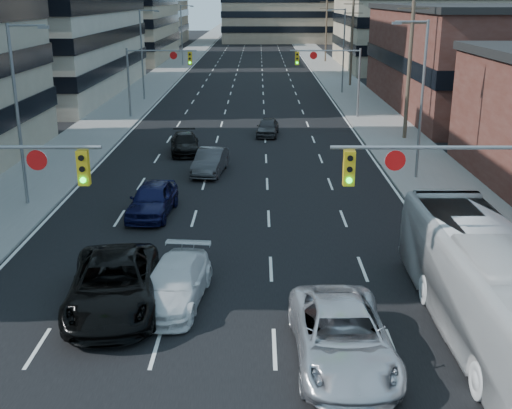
{
  "coord_description": "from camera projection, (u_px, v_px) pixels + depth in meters",
  "views": [
    {
      "loc": [
        1.31,
        -11.13,
        10.17
      ],
      "look_at": [
        1.21,
        13.44,
        2.2
      ],
      "focal_mm": 45.0,
      "sensor_mm": 36.0,
      "label": 1
    }
  ],
  "objects": [
    {
      "name": "sedan_blue",
      "position": [
        152.0,
        199.0,
        31.14
      ],
      "size": [
        2.25,
        4.87,
        1.62
      ],
      "primitive_type": "imported",
      "rotation": [
        0.0,
        0.0,
        -0.07
      ],
      "color": "#0C0F33",
      "rests_on": "ground"
    },
    {
      "name": "office_right_far",
      "position": [
        418.0,
        19.0,
        95.18
      ],
      "size": [
        22.0,
        28.0,
        14.0
      ],
      "primitive_type": "cube",
      "color": "gray",
      "rests_on": "ground"
    },
    {
      "name": "streetlight_right_far",
      "position": [
        342.0,
        47.0,
        69.2
      ],
      "size": [
        2.03,
        0.22,
        9.0
      ],
      "color": "slate",
      "rests_on": "ground"
    },
    {
      "name": "signal_far_right",
      "position": [
        333.0,
        68.0,
        55.17
      ],
      "size": [
        6.09,
        0.33,
        6.0
      ],
      "color": "slate",
      "rests_on": "ground"
    },
    {
      "name": "utility_pole_midblock",
      "position": [
        352.0,
        36.0,
        74.68
      ],
      "size": [
        2.2,
        0.28,
        11.0
      ],
      "color": "#4C3D2D",
      "rests_on": "ground"
    },
    {
      "name": "black_pickup",
      "position": [
        113.0,
        285.0,
        21.7
      ],
      "size": [
        3.7,
        6.66,
        1.76
      ],
      "primitive_type": "imported",
      "rotation": [
        0.0,
        0.0,
        0.13
      ],
      "color": "black",
      "rests_on": "ground"
    },
    {
      "name": "road_surface",
      "position": [
        253.0,
        47.0,
        137.39
      ],
      "size": [
        18.0,
        300.0,
        0.02
      ],
      "primitive_type": "cube",
      "color": "black",
      "rests_on": "ground"
    },
    {
      "name": "storefront_right_mid",
      "position": [
        502.0,
        61.0,
        59.81
      ],
      "size": [
        20.0,
        30.0,
        9.0
      ],
      "primitive_type": "cube",
      "color": "#472119",
      "rests_on": "ground"
    },
    {
      "name": "sidewalk_right",
      "position": [
        306.0,
        46.0,
        137.32
      ],
      "size": [
        5.0,
        300.0,
        0.15
      ],
      "primitive_type": "cube",
      "color": "slate",
      "rests_on": "ground"
    },
    {
      "name": "sedan_black_far",
      "position": [
        185.0,
        143.0,
        43.63
      ],
      "size": [
        2.44,
        4.82,
        1.34
      ],
      "primitive_type": "imported",
      "rotation": [
        0.0,
        0.0,
        0.13
      ],
      "color": "black",
      "rests_on": "ground"
    },
    {
      "name": "sedan_grey_right",
      "position": [
        268.0,
        127.0,
        49.13
      ],
      "size": [
        1.92,
        4.05,
        1.34
      ],
      "primitive_type": "imported",
      "rotation": [
        0.0,
        0.0,
        -0.09
      ],
      "color": "#2F2F32",
      "rests_on": "ground"
    },
    {
      "name": "silver_suv",
      "position": [
        342.0,
        337.0,
        18.5
      ],
      "size": [
        2.92,
        6.03,
        1.66
      ],
      "primitive_type": "imported",
      "rotation": [
        0.0,
        0.0,
        0.03
      ],
      "color": "silver",
      "rests_on": "ground"
    },
    {
      "name": "sedan_grey_center",
      "position": [
        210.0,
        162.0,
        38.57
      ],
      "size": [
        2.14,
        4.63,
        1.47
      ],
      "primitive_type": "imported",
      "rotation": [
        0.0,
        0.0,
        -0.13
      ],
      "color": "#333336",
      "rests_on": "ground"
    },
    {
      "name": "utility_pole_distant",
      "position": [
        326.0,
        26.0,
        103.22
      ],
      "size": [
        2.2,
        0.28,
        11.0
      ],
      "color": "#4C3D2D",
      "rests_on": "ground"
    },
    {
      "name": "signal_far_left",
      "position": [
        155.0,
        68.0,
        55.24
      ],
      "size": [
        6.09,
        0.33,
        6.0
      ],
      "color": "slate",
      "rests_on": "ground"
    },
    {
      "name": "streetlight_right_near",
      "position": [
        420.0,
        93.0,
        35.91
      ],
      "size": [
        2.03,
        0.22,
        9.0
      ],
      "color": "slate",
      "rests_on": "ground"
    },
    {
      "name": "sidewalk_left",
      "position": [
        199.0,
        46.0,
        137.41
      ],
      "size": [
        5.0,
        300.0,
        0.15
      ],
      "primitive_type": "cube",
      "color": "slate",
      "rests_on": "ground"
    },
    {
      "name": "streetlight_left_near",
      "position": [
        20.0,
        107.0,
        31.24
      ],
      "size": [
        2.03,
        0.22,
        9.0
      ],
      "color": "slate",
      "rests_on": "ground"
    },
    {
      "name": "signal_near_right",
      "position": [
        455.0,
        194.0,
        19.97
      ],
      "size": [
        6.59,
        0.33,
        6.0
      ],
      "color": "slate",
      "rests_on": "ground"
    },
    {
      "name": "transit_bus",
      "position": [
        490.0,
        288.0,
        19.58
      ],
      "size": [
        2.92,
        12.13,
        3.37
      ],
      "primitive_type": "imported",
      "rotation": [
        0.0,
        0.0,
        0.01
      ],
      "color": "#BBBBBB",
      "rests_on": "ground"
    },
    {
      "name": "white_van",
      "position": [
        174.0,
        283.0,
        22.19
      ],
      "size": [
        2.56,
        5.18,
        1.45
      ],
      "primitive_type": "imported",
      "rotation": [
        0.0,
        0.0,
        -0.11
      ],
      "color": "silver",
      "rests_on": "ground"
    },
    {
      "name": "office_left_far",
      "position": [
        107.0,
        11.0,
        106.48
      ],
      "size": [
        20.0,
        30.0,
        16.0
      ],
      "primitive_type": "cube",
      "color": "gray",
      "rests_on": "ground"
    },
    {
      "name": "streetlight_left_far",
      "position": [
        183.0,
        32.0,
        97.82
      ],
      "size": [
        2.03,
        0.22,
        9.0
      ],
      "color": "slate",
      "rests_on": "ground"
    },
    {
      "name": "utility_pole_block",
      "position": [
        410.0,
        61.0,
        46.14
      ],
      "size": [
        2.2,
        0.28,
        11.0
      ],
      "color": "#4C3D2D",
      "rests_on": "ground"
    },
    {
      "name": "streetlight_left_mid",
      "position": [
        143.0,
        50.0,
        64.53
      ],
      "size": [
        2.03,
        0.22,
        9.0
      ],
      "color": "slate",
      "rests_on": "ground"
    },
    {
      "name": "bg_block_right",
      "position": [
        404.0,
        18.0,
        135.41
      ],
      "size": [
        22.0,
        22.0,
        12.0
      ],
      "primitive_type": "cube",
      "color": "gray",
      "rests_on": "ground"
    }
  ]
}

